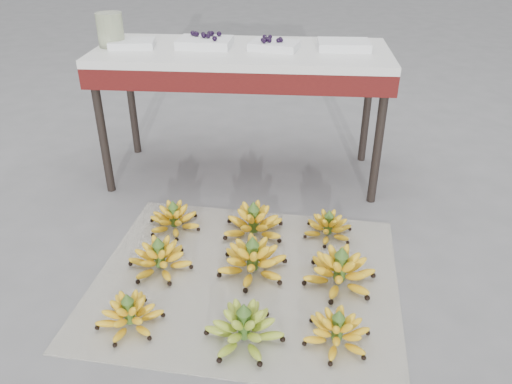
# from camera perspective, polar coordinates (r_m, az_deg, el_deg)

# --- Properties ---
(ground) EXTENTS (60.00, 60.00, 0.00)m
(ground) POSITION_cam_1_polar(r_m,az_deg,el_deg) (2.08, -2.32, -11.04)
(ground) COLOR slate
(ground) RESTS_ON ground
(newspaper_mat) EXTENTS (1.33, 1.15, 0.01)m
(newspaper_mat) POSITION_cam_1_polar(r_m,az_deg,el_deg) (2.13, -1.10, -9.80)
(newspaper_mat) COLOR white
(newspaper_mat) RESTS_ON ground
(bunch_front_left) EXTENTS (0.26, 0.26, 0.15)m
(bunch_front_left) POSITION_cam_1_polar(r_m,az_deg,el_deg) (1.94, -14.26, -13.41)
(bunch_front_left) COLOR yellow
(bunch_front_left) RESTS_ON newspaper_mat
(bunch_front_center) EXTENTS (0.30, 0.30, 0.17)m
(bunch_front_center) POSITION_cam_1_polar(r_m,az_deg,el_deg) (1.83, -1.37, -15.27)
(bunch_front_center) COLOR olive
(bunch_front_center) RESTS_ON newspaper_mat
(bunch_front_right) EXTENTS (0.27, 0.27, 0.15)m
(bunch_front_right) POSITION_cam_1_polar(r_m,az_deg,el_deg) (1.85, 9.26, -15.44)
(bunch_front_right) COLOR yellow
(bunch_front_right) RESTS_ON newspaper_mat
(bunch_mid_left) EXTENTS (0.33, 0.33, 0.17)m
(bunch_mid_left) POSITION_cam_1_polar(r_m,az_deg,el_deg) (2.18, -10.94, -7.45)
(bunch_mid_left) COLOR yellow
(bunch_mid_left) RESTS_ON newspaper_mat
(bunch_mid_center) EXTENTS (0.37, 0.37, 0.18)m
(bunch_mid_center) POSITION_cam_1_polar(r_m,az_deg,el_deg) (2.12, -0.39, -7.78)
(bunch_mid_center) COLOR yellow
(bunch_mid_center) RESTS_ON newspaper_mat
(bunch_mid_right) EXTENTS (0.31, 0.31, 0.18)m
(bunch_mid_right) POSITION_cam_1_polar(r_m,az_deg,el_deg) (2.09, 9.56, -8.90)
(bunch_mid_right) COLOR yellow
(bunch_mid_right) RESTS_ON newspaper_mat
(bunch_back_left) EXTENTS (0.33, 0.33, 0.15)m
(bunch_back_left) POSITION_cam_1_polar(r_m,az_deg,el_deg) (2.43, -9.34, -3.04)
(bunch_back_left) COLOR yellow
(bunch_back_left) RESTS_ON newspaper_mat
(bunch_back_center) EXTENTS (0.31, 0.31, 0.18)m
(bunch_back_center) POSITION_cam_1_polar(r_m,az_deg,el_deg) (2.35, -0.28, -3.60)
(bunch_back_center) COLOR yellow
(bunch_back_center) RESTS_ON newspaper_mat
(bunch_back_right) EXTENTS (0.24, 0.24, 0.14)m
(bunch_back_right) POSITION_cam_1_polar(r_m,az_deg,el_deg) (2.37, 8.25, -3.98)
(bunch_back_right) COLOR yellow
(bunch_back_right) RESTS_ON newspaper_mat
(vendor_table) EXTENTS (1.52, 0.61, 0.73)m
(vendor_table) POSITION_cam_1_polar(r_m,az_deg,el_deg) (2.70, -1.61, 14.35)
(vendor_table) COLOR black
(vendor_table) RESTS_ON ground
(tray_far_left) EXTENTS (0.25, 0.20, 0.04)m
(tray_far_left) POSITION_cam_1_polar(r_m,az_deg,el_deg) (2.78, -13.97, 16.14)
(tray_far_left) COLOR silver
(tray_far_left) RESTS_ON vendor_table
(tray_left) EXTENTS (0.28, 0.21, 0.07)m
(tray_left) POSITION_cam_1_polar(r_m,az_deg,el_deg) (2.72, -5.85, 16.69)
(tray_left) COLOR silver
(tray_left) RESTS_ON vendor_table
(tray_right) EXTENTS (0.27, 0.22, 0.06)m
(tray_right) POSITION_cam_1_polar(r_m,az_deg,el_deg) (2.66, 2.10, 16.44)
(tray_right) COLOR silver
(tray_right) RESTS_ON vendor_table
(tray_far_right) EXTENTS (0.27, 0.20, 0.04)m
(tray_far_right) POSITION_cam_1_polar(r_m,az_deg,el_deg) (2.70, 9.99, 16.22)
(tray_far_right) COLOR silver
(tray_far_right) RESTS_ON vendor_table
(glass_jar) EXTENTS (0.17, 0.17, 0.17)m
(glass_jar) POSITION_cam_1_polar(r_m,az_deg,el_deg) (2.80, -16.31, 17.36)
(glass_jar) COLOR beige
(glass_jar) RESTS_ON vendor_table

